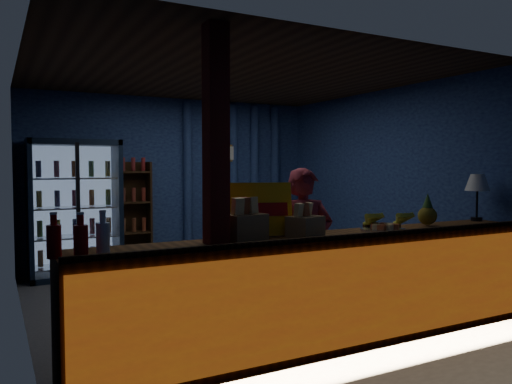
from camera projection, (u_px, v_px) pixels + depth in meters
ground at (234, 294)px, 6.00m from camera, size 4.60×4.60×0.00m
room_walls at (234, 164)px, 5.92m from camera, size 4.60×4.60×4.60m
counter at (329, 290)px, 4.29m from camera, size 4.40×0.57×0.99m
support_post at (216, 198)px, 3.76m from camera, size 0.16×0.16×2.60m
beverage_cooler at (74, 210)px, 6.92m from camera, size 1.20×0.62×1.90m
bottle_shelf at (133, 216)px, 7.45m from camera, size 0.50×0.28×1.60m
curtain_folds at (233, 180)px, 8.29m from camera, size 1.74×0.14×2.50m
framed_picture at (226, 153)px, 8.15m from camera, size 0.36×0.04×0.28m
shopkeeper at (305, 248)px, 4.75m from camera, size 0.63×0.50×1.52m
green_chair at (262, 246)px, 7.68m from camera, size 0.77×0.78×0.62m
side_table at (248, 250)px, 7.77m from camera, size 0.54×0.42×0.54m
yellow_sign at (259, 209)px, 4.19m from camera, size 0.57×0.25×0.45m
soda_bottles at (80, 239)px, 3.23m from camera, size 0.40×0.17×0.30m
snack_box_left at (243, 225)px, 3.97m from camera, size 0.37×0.33×0.34m
snack_box_centre at (305, 225)px, 4.15m from camera, size 0.32×0.29×0.28m
pastry_tray at (383, 229)px, 4.52m from camera, size 0.41×0.41×0.07m
banana_bunches at (385, 220)px, 4.66m from camera, size 0.53×0.31×0.18m
table_lamp at (477, 184)px, 5.33m from camera, size 0.26×0.26×0.50m
pineapple at (427, 213)px, 4.89m from camera, size 0.18×0.18×0.31m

